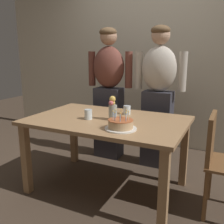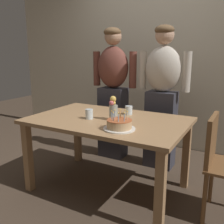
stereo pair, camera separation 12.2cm
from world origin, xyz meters
name	(u,v)px [view 2 (the right image)]	position (x,y,z in m)	size (l,w,h in m)	color
ground_plane	(108,188)	(0.00, 0.00, 0.00)	(10.00, 10.00, 0.00)	#47382B
back_wall	(161,57)	(0.00, 1.55, 1.30)	(5.20, 0.10, 2.60)	beige
dining_table	(108,128)	(0.00, 0.00, 0.64)	(1.50, 0.96, 0.74)	#A37A51
birthday_cake	(119,125)	(0.26, -0.25, 0.78)	(0.27, 0.27, 0.16)	white
water_glass_near	(129,110)	(0.10, 0.25, 0.78)	(0.07, 0.07, 0.09)	silver
water_glass_far	(89,114)	(-0.16, -0.09, 0.79)	(0.07, 0.07, 0.10)	silver
flower_vase	(113,109)	(0.07, -0.01, 0.85)	(0.08, 0.09, 0.23)	#999E93
person_man_bearded	(113,91)	(-0.37, 0.78, 0.87)	(0.61, 0.27, 1.66)	#33333D
person_woman_cardigan	(162,96)	(0.28, 0.78, 0.87)	(0.61, 0.27, 1.66)	#33333D
dining_chair	(223,159)	(1.04, 0.06, 0.52)	(0.42, 0.42, 0.87)	brown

